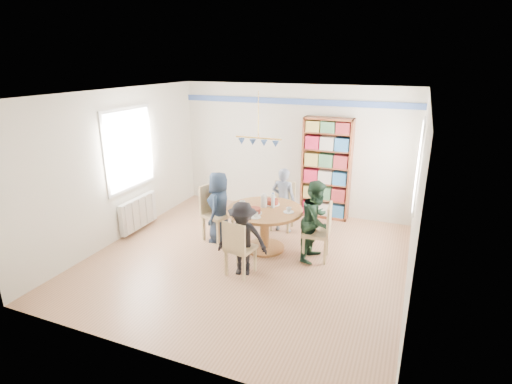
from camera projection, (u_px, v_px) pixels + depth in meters
The scene contains 14 objects.
ground at pixel (247, 258), 6.69m from camera, with size 5.00×5.00×0.00m, color tan.
room_shell at pixel (252, 150), 7.02m from camera, with size 5.00×5.00×5.00m.
radiator at pixel (138, 213), 7.70m from camera, with size 0.12×1.00×0.60m.
dining_table at pixel (265, 219), 6.86m from camera, with size 1.30×1.30×0.75m.
chair_left at pixel (214, 210), 7.26m from camera, with size 0.57×0.57×1.04m.
chair_right at pixel (321, 229), 6.50m from camera, with size 0.47×0.47×0.97m.
chair_far at pixel (283, 203), 7.76m from camera, with size 0.43×0.43×0.93m.
chair_near at pixel (238, 246), 6.01m from camera, with size 0.45×0.45×0.90m.
person_left at pixel (219, 207), 7.16m from camera, with size 0.63×0.41×1.30m, color #192537.
person_right at pixel (316, 221), 6.49m from camera, with size 0.66×0.51×1.35m, color black.
person_far at pixel (283, 200), 7.57m from camera, with size 0.46×0.30×1.26m, color gray.
person_near at pixel (243, 239), 6.04m from camera, with size 0.76×0.44×1.18m, color black.
bookshelf at pixel (326, 170), 8.14m from camera, with size 0.99×0.30×2.08m.
tableware at pixel (264, 205), 6.81m from camera, with size 1.03×1.03×0.27m.
Camera 1 is at (2.40, -5.49, 3.18)m, focal length 28.00 mm.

